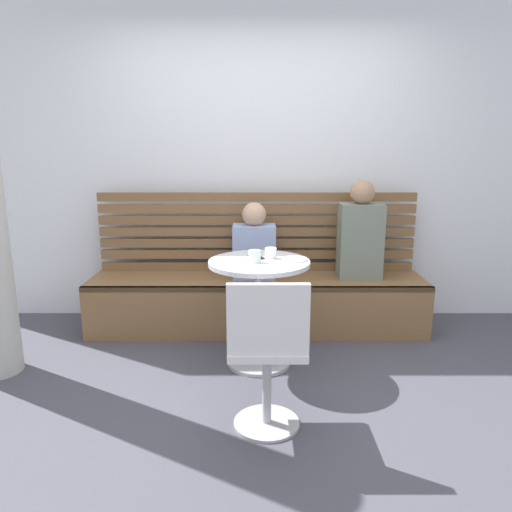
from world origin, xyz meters
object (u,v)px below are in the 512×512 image
object	(u,v)px
booth_bench	(255,304)
phone_on_table	(254,257)
white_chair	(265,350)
cup_glass_short	(253,256)
person_adult	(358,235)
plate_small	(292,259)
person_child_left	(252,245)
cup_ceramic_white	(269,253)
cafe_table	(257,292)

from	to	relation	value
booth_bench	phone_on_table	bearing A→B (deg)	-90.68
white_chair	cup_glass_short	size ratio (longest dim) A/B	10.63
person_adult	plate_small	distance (m)	0.86
plate_small	person_child_left	bearing A→B (deg)	112.66
person_child_left	person_adult	bearing A→B (deg)	-0.44
person_adult	person_child_left	world-z (taller)	person_adult
person_adult	cup_glass_short	world-z (taller)	person_adult
cup_ceramic_white	plate_small	size ratio (longest dim) A/B	0.47
person_adult	plate_small	bearing A→B (deg)	-131.92
cup_glass_short	cup_ceramic_white	size ratio (longest dim) A/B	1.00
cup_glass_short	cup_ceramic_white	distance (m)	0.16
person_child_left	cup_ceramic_white	xyz separation A→B (m)	(0.11, -0.58, 0.07)
person_child_left	cup_glass_short	world-z (taller)	person_child_left
person_child_left	cup_ceramic_white	bearing A→B (deg)	-78.90
booth_bench	cup_ceramic_white	bearing A→B (deg)	-80.57
booth_bench	cup_glass_short	world-z (taller)	cup_glass_short
booth_bench	cup_glass_short	distance (m)	0.88
booth_bench	cafe_table	distance (m)	0.70
white_chair	cup_glass_short	distance (m)	0.83
cafe_table	white_chair	bearing A→B (deg)	-87.37
person_child_left	plate_small	xyz separation A→B (m)	(0.27, -0.65, 0.04)
cafe_table	phone_on_table	world-z (taller)	phone_on_table
booth_bench	cafe_table	world-z (taller)	cafe_table
white_chair	cup_glass_short	bearing A→B (deg)	94.99
booth_bench	plate_small	world-z (taller)	plate_small
cafe_table	person_child_left	world-z (taller)	person_child_left
cup_glass_short	booth_bench	bearing A→B (deg)	88.58
cup_ceramic_white	white_chair	bearing A→B (deg)	-92.69
cup_glass_short	phone_on_table	bearing A→B (deg)	85.64
person_adult	cup_ceramic_white	world-z (taller)	person_adult
booth_bench	phone_on_table	world-z (taller)	phone_on_table
cup_glass_short	phone_on_table	world-z (taller)	cup_glass_short
cafe_table	cup_glass_short	size ratio (longest dim) A/B	9.25
person_adult	cafe_table	bearing A→B (deg)	-141.12
person_adult	phone_on_table	size ratio (longest dim) A/B	5.59
person_adult	person_child_left	distance (m)	0.85
booth_bench	person_child_left	distance (m)	0.49
cafe_table	person_child_left	size ratio (longest dim) A/B	1.21
booth_bench	plate_small	bearing A→B (deg)	-68.14
booth_bench	cup_glass_short	bearing A→B (deg)	-91.42
person_adult	cup_ceramic_white	xyz separation A→B (m)	(-0.73, -0.58, -0.02)
booth_bench	person_adult	xyz separation A→B (m)	(0.82, 0.02, 0.57)
cup_glass_short	phone_on_table	xyz separation A→B (m)	(0.01, 0.14, -0.04)
phone_on_table	cup_glass_short	bearing A→B (deg)	-118.28
person_child_left	cup_ceramic_white	size ratio (longest dim) A/B	7.64
white_chair	cup_ceramic_white	size ratio (longest dim) A/B	10.63
cafe_table	white_chair	xyz separation A→B (m)	(0.04, -0.81, -0.05)
white_chair	phone_on_table	distance (m)	0.95
booth_bench	phone_on_table	size ratio (longest dim) A/B	19.29
person_adult	cup_ceramic_white	size ratio (longest dim) A/B	9.78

